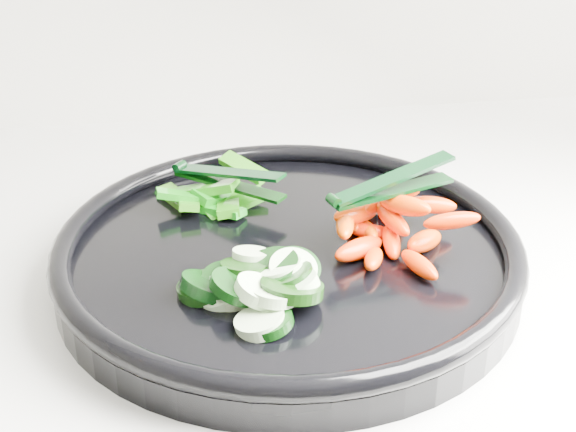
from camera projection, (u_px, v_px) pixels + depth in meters
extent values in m
cylinder|color=black|center=(288.00, 262.00, 0.65)|extent=(0.38, 0.38, 0.02)
torus|color=black|center=(288.00, 242.00, 0.64)|extent=(0.38, 0.38, 0.02)
cylinder|color=black|center=(211.00, 288.00, 0.59)|extent=(0.07, 0.07, 0.03)
cylinder|color=beige|center=(230.00, 287.00, 0.59)|extent=(0.04, 0.04, 0.02)
cylinder|color=black|center=(266.00, 322.00, 0.55)|extent=(0.05, 0.05, 0.02)
cylinder|color=beige|center=(260.00, 322.00, 0.55)|extent=(0.05, 0.05, 0.02)
cylinder|color=black|center=(207.00, 287.00, 0.59)|extent=(0.06, 0.06, 0.02)
cylinder|color=beige|center=(206.00, 290.00, 0.58)|extent=(0.05, 0.05, 0.01)
cylinder|color=black|center=(228.00, 281.00, 0.59)|extent=(0.05, 0.05, 0.02)
cylinder|color=beige|center=(231.00, 295.00, 0.58)|extent=(0.04, 0.04, 0.01)
cylinder|color=black|center=(223.00, 285.00, 0.59)|extent=(0.04, 0.04, 0.02)
cylinder|color=#E2FBC9|center=(221.00, 294.00, 0.58)|extent=(0.04, 0.04, 0.02)
cylinder|color=black|center=(288.00, 277.00, 0.58)|extent=(0.05, 0.05, 0.03)
cylinder|color=beige|center=(298.00, 285.00, 0.57)|extent=(0.04, 0.05, 0.02)
cylinder|color=black|center=(244.00, 267.00, 0.59)|extent=(0.05, 0.05, 0.02)
cylinder|color=beige|center=(251.00, 255.00, 0.61)|extent=(0.04, 0.04, 0.01)
cylinder|color=black|center=(236.00, 287.00, 0.57)|extent=(0.05, 0.05, 0.03)
cylinder|color=#DDF7C5|center=(259.00, 291.00, 0.56)|extent=(0.05, 0.05, 0.03)
cylinder|color=black|center=(295.00, 270.00, 0.59)|extent=(0.05, 0.05, 0.03)
cylinder|color=#B4D2A8|center=(293.00, 270.00, 0.59)|extent=(0.05, 0.05, 0.03)
cylinder|color=black|center=(269.00, 270.00, 0.59)|extent=(0.06, 0.06, 0.02)
cylinder|color=beige|center=(279.00, 270.00, 0.59)|extent=(0.05, 0.05, 0.02)
cylinder|color=black|center=(292.00, 289.00, 0.57)|extent=(0.06, 0.06, 0.02)
cylinder|color=beige|center=(274.00, 296.00, 0.56)|extent=(0.04, 0.04, 0.02)
ellipsoid|color=#EE3100|center=(391.00, 242.00, 0.64)|extent=(0.02, 0.04, 0.02)
ellipsoid|color=#F73300|center=(359.00, 249.00, 0.63)|extent=(0.05, 0.05, 0.03)
ellipsoid|color=#F42200|center=(419.00, 265.00, 0.61)|extent=(0.03, 0.05, 0.02)
ellipsoid|color=#FF4D00|center=(357.00, 222.00, 0.67)|extent=(0.03, 0.05, 0.03)
ellipsoid|color=#E54A00|center=(425.00, 241.00, 0.64)|extent=(0.05, 0.05, 0.03)
ellipsoid|color=#DE4800|center=(368.00, 230.00, 0.65)|extent=(0.02, 0.04, 0.02)
ellipsoid|color=#E55800|center=(374.00, 259.00, 0.61)|extent=(0.03, 0.04, 0.02)
ellipsoid|color=#FF1300|center=(372.00, 232.00, 0.65)|extent=(0.04, 0.02, 0.02)
ellipsoid|color=#FF5D00|center=(388.00, 203.00, 0.70)|extent=(0.03, 0.05, 0.02)
ellipsoid|color=#F93000|center=(368.00, 208.00, 0.69)|extent=(0.04, 0.05, 0.02)
ellipsoid|color=#FF4600|center=(345.00, 225.00, 0.63)|extent=(0.03, 0.05, 0.02)
ellipsoid|color=#DC3500|center=(392.00, 203.00, 0.67)|extent=(0.04, 0.04, 0.02)
ellipsoid|color=#F14B00|center=(372.00, 206.00, 0.66)|extent=(0.03, 0.04, 0.02)
ellipsoid|color=#FF1400|center=(393.00, 219.00, 0.64)|extent=(0.03, 0.05, 0.02)
ellipsoid|color=#F44300|center=(356.00, 213.00, 0.65)|extent=(0.05, 0.05, 0.03)
ellipsoid|color=#F85100|center=(431.00, 205.00, 0.66)|extent=(0.05, 0.02, 0.02)
ellipsoid|color=#FB5C00|center=(405.00, 206.00, 0.63)|extent=(0.04, 0.05, 0.03)
ellipsoid|color=#F64E00|center=(397.00, 193.00, 0.65)|extent=(0.04, 0.02, 0.02)
ellipsoid|color=#F62E00|center=(452.00, 221.00, 0.61)|extent=(0.05, 0.02, 0.02)
cube|color=#1C6C0A|center=(229.00, 204.00, 0.70)|extent=(0.03, 0.06, 0.02)
cube|color=#096109|center=(223.00, 195.00, 0.72)|extent=(0.06, 0.06, 0.03)
cube|color=#0F730A|center=(222.00, 211.00, 0.69)|extent=(0.04, 0.04, 0.01)
cube|color=#186009|center=(236.00, 205.00, 0.70)|extent=(0.06, 0.04, 0.02)
cube|color=#21690A|center=(176.00, 197.00, 0.72)|extent=(0.04, 0.05, 0.01)
cube|color=#166109|center=(188.00, 202.00, 0.71)|extent=(0.02, 0.06, 0.03)
cube|color=#116C0A|center=(205.00, 190.00, 0.71)|extent=(0.06, 0.05, 0.03)
cube|color=#106609|center=(180.00, 196.00, 0.70)|extent=(0.04, 0.02, 0.02)
cube|color=#1C690A|center=(244.00, 168.00, 0.75)|extent=(0.05, 0.05, 0.02)
cylinder|color=black|center=(334.00, 201.00, 0.61)|extent=(0.01, 0.01, 0.01)
cube|color=black|center=(393.00, 191.00, 0.64)|extent=(0.11, 0.05, 0.00)
cube|color=black|center=(394.00, 178.00, 0.63)|extent=(0.11, 0.05, 0.02)
cylinder|color=black|center=(180.00, 166.00, 0.73)|extent=(0.01, 0.01, 0.01)
cube|color=black|center=(229.00, 185.00, 0.70)|extent=(0.09, 0.08, 0.00)
cube|color=black|center=(229.00, 173.00, 0.70)|extent=(0.09, 0.08, 0.02)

